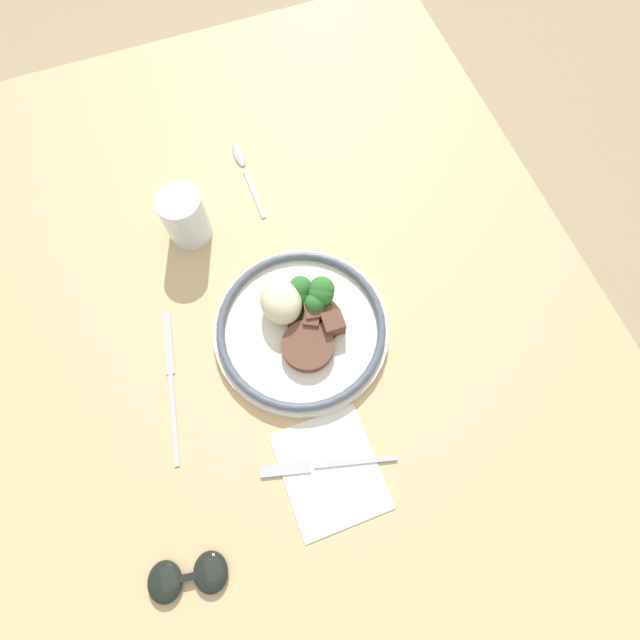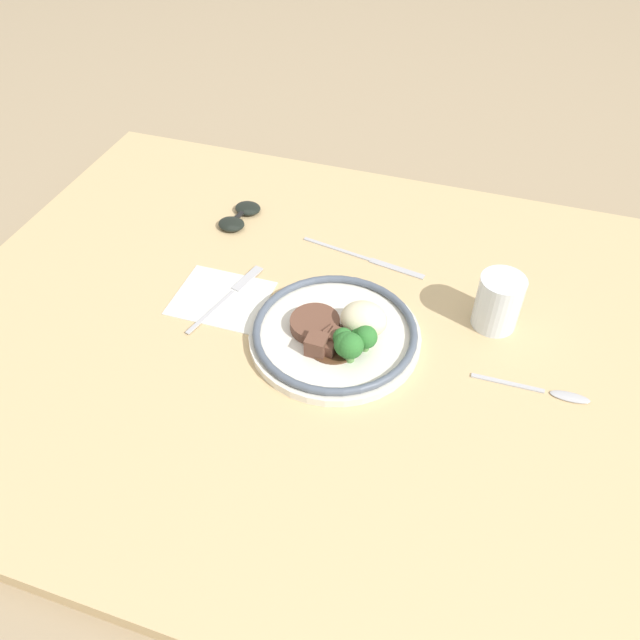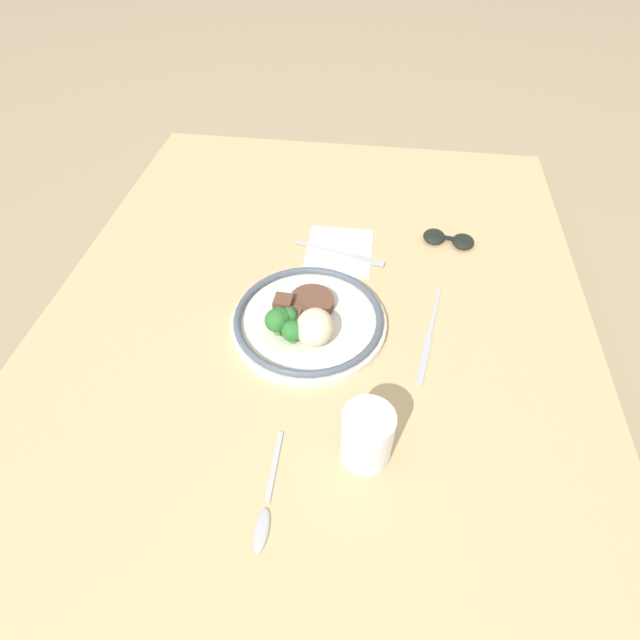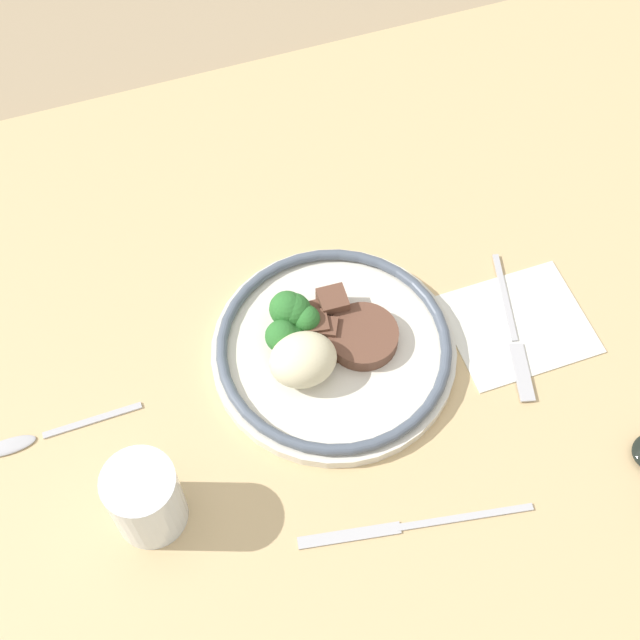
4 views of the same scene
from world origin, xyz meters
TOP-DOWN VIEW (x-y plane):
  - ground_plane at (0.00, 0.00)m, footprint 8.00×8.00m
  - dining_table at (0.00, 0.00)m, footprint 1.32×0.95m
  - napkin at (-0.22, 0.02)m, footprint 0.15×0.13m
  - plate at (-0.01, -0.01)m, footprint 0.26×0.26m
  - juice_glass at (0.21, 0.10)m, footprint 0.07×0.07m
  - fork at (-0.21, 0.04)m, footprint 0.06×0.19m
  - knife at (-0.02, 0.20)m, footprint 0.23×0.05m
  - spoon at (0.32, -0.02)m, footprint 0.17×0.02m
  - sunglasses at (-0.28, 0.24)m, footprint 0.07×0.11m

SIDE VIEW (x-z plane):
  - ground_plane at x=0.00m, z-range 0.00..0.00m
  - dining_table at x=0.00m, z-range 0.00..0.03m
  - napkin at x=-0.22m, z-range 0.03..0.03m
  - knife at x=-0.02m, z-range 0.03..0.03m
  - spoon at x=0.32m, z-range 0.03..0.03m
  - fork at x=-0.21m, z-range 0.03..0.03m
  - sunglasses at x=-0.28m, z-range 0.03..0.05m
  - plate at x=-0.01m, z-range 0.02..0.08m
  - juice_glass at x=0.21m, z-range 0.03..0.12m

